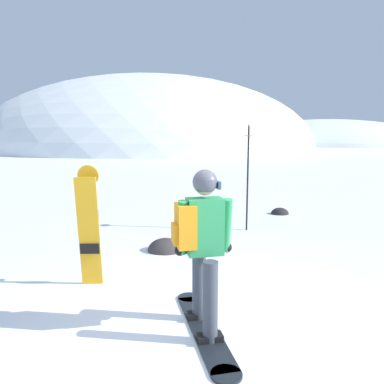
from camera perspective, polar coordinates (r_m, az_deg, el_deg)
ground_plane at (r=4.23m, az=1.36°, el=-20.45°), size 300.00×300.00×0.00m
ridge_peak_main at (r=45.60m, az=-6.38°, el=6.55°), size 38.05×34.25×16.64m
ridge_peak_far at (r=63.44m, az=19.40°, el=6.83°), size 31.32×28.19×7.63m
snowboarder_main at (r=3.91m, az=1.46°, el=-8.26°), size 0.64×1.81×1.71m
spare_snowboard at (r=5.24m, az=-15.23°, el=-4.99°), size 0.28×0.24×1.65m
piste_marker_near at (r=7.97m, az=8.39°, el=3.21°), size 0.20×0.20×2.25m
rock_mid at (r=9.90m, az=13.06°, el=-3.22°), size 0.45×0.38×0.32m
rock_small at (r=6.79m, az=-4.00°, el=-8.76°), size 0.63×0.54×0.44m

